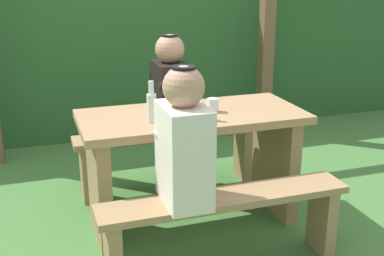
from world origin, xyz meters
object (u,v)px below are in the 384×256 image
(drinking_glass, at_px, (213,105))
(bottle_left, at_px, (194,103))
(bench_near, at_px, (225,217))
(person_black_coat, at_px, (170,88))
(person_white_shirt, at_px, (184,142))
(bench_far, at_px, (168,148))
(bottle_right, at_px, (152,106))
(picnic_table, at_px, (192,150))

(drinking_glass, distance_m, bottle_left, 0.20)
(bottle_left, bearing_deg, drinking_glass, 33.86)
(bench_near, xyz_separation_m, drinking_glass, (0.13, 0.56, 0.47))
(person_black_coat, relative_size, drinking_glass, 8.40)
(bench_near, bearing_deg, person_white_shirt, 179.19)
(bench_far, height_order, bottle_right, bottle_right)
(bottle_right, bearing_deg, drinking_glass, 13.15)
(bench_near, bearing_deg, bench_far, 90.00)
(bench_near, xyz_separation_m, bottle_left, (-0.02, 0.45, 0.53))
(person_white_shirt, height_order, bottle_left, person_white_shirt)
(picnic_table, distance_m, bottle_right, 0.46)
(person_black_coat, bearing_deg, person_white_shirt, -102.75)
(person_black_coat, xyz_separation_m, drinking_glass, (0.11, -0.58, 0.01))
(bench_far, bearing_deg, picnic_table, -90.00)
(bench_near, relative_size, bottle_right, 5.67)
(drinking_glass, relative_size, bottle_left, 0.36)
(bench_near, height_order, bottle_left, bottle_left)
(bench_far, relative_size, bottle_right, 5.67)
(person_white_shirt, bearing_deg, bench_near, -0.81)
(drinking_glass, bearing_deg, bottle_right, -166.85)
(bench_far, xyz_separation_m, person_black_coat, (0.02, -0.00, 0.46))
(bench_far, distance_m, bottle_right, 0.91)
(bench_far, height_order, person_black_coat, person_black_coat)
(bench_near, height_order, person_black_coat, person_black_coat)
(bottle_right, bearing_deg, person_white_shirt, -83.71)
(bench_far, bearing_deg, person_black_coat, -7.92)
(drinking_glass, distance_m, bottle_right, 0.43)
(picnic_table, bearing_deg, bench_far, 90.00)
(picnic_table, bearing_deg, drinking_glass, -5.32)
(person_black_coat, bearing_deg, picnic_table, -92.40)
(bottle_right, bearing_deg, bench_far, 67.39)
(person_black_coat, bearing_deg, bench_near, -91.20)
(bottle_left, bearing_deg, picnic_table, 78.35)
(drinking_glass, height_order, bottle_left, bottle_left)
(picnic_table, xyz_separation_m, bottle_right, (-0.28, -0.11, 0.34))
(bottle_right, bearing_deg, bench_near, -58.40)
(bench_near, distance_m, bench_far, 1.14)
(picnic_table, bearing_deg, person_black_coat, 87.60)
(bench_near, height_order, drinking_glass, drinking_glass)
(bench_far, bearing_deg, person_white_shirt, -101.57)
(bench_near, bearing_deg, person_black_coat, 88.80)
(person_black_coat, height_order, bottle_left, person_black_coat)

